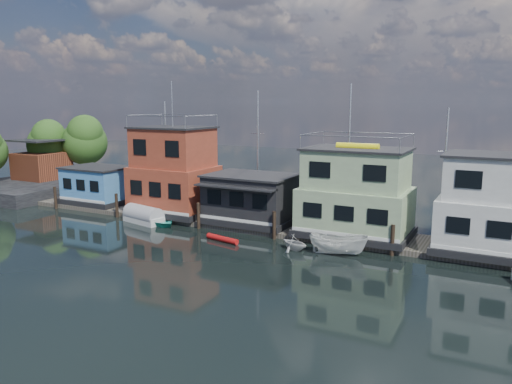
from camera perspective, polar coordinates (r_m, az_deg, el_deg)
The scene contains 15 objects.
ground at distance 32.68m, azimuth -9.86°, elevation -8.54°, with size 160.00×160.00×0.00m, color black.
dock at distance 42.35m, azimuth 0.06°, elevation -3.74°, with size 48.00×5.00×0.40m, color #595147.
houseboat_blue at distance 52.60m, azimuth -17.59°, elevation 0.77°, with size 6.40×4.90×3.66m.
houseboat_red at distance 46.10m, azimuth -9.35°, elevation 2.22°, with size 7.40×5.90×11.86m.
houseboat_dark at distance 42.08m, azimuth -0.56°, elevation -0.73°, with size 7.40×6.10×4.06m.
houseboat_green at distance 38.53m, azimuth 11.33°, elevation -0.25°, with size 8.40×5.90×7.03m.
houseboat_white at distance 37.06m, azimuth 26.32°, elevation -1.56°, with size 8.40×5.90×6.66m.
pilings at distance 39.91m, azimuth -2.23°, elevation -3.29°, with size 42.28×0.28×2.20m.
background_masts at distance 45.02m, azimuth 9.02°, elevation 3.90°, with size 36.40×0.16×12.00m.
shore at distance 64.35m, azimuth -23.21°, elevation 3.33°, with size 12.40×15.72×8.24m.
red_kayak at distance 38.03m, azimuth -3.87°, elevation -5.36°, with size 0.44×0.44×2.97m, color #B51313.
tarp_runabout at distance 44.77m, azimuth -12.73°, elevation -2.69°, with size 4.27×2.45×1.63m.
dinghy_white at distance 35.82m, azimuth 4.40°, elevation -5.76°, with size 1.90×2.20×1.16m, color silver.
motorboat at distance 34.98m, azimuth 9.40°, elevation -5.90°, with size 1.54×4.10×1.58m, color silver.
dinghy_teal at distance 43.54m, azimuth -10.77°, elevation -3.33°, with size 2.40×3.36×0.70m, color teal.
Camera 1 is at (19.06, -24.40, 10.46)m, focal length 35.00 mm.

